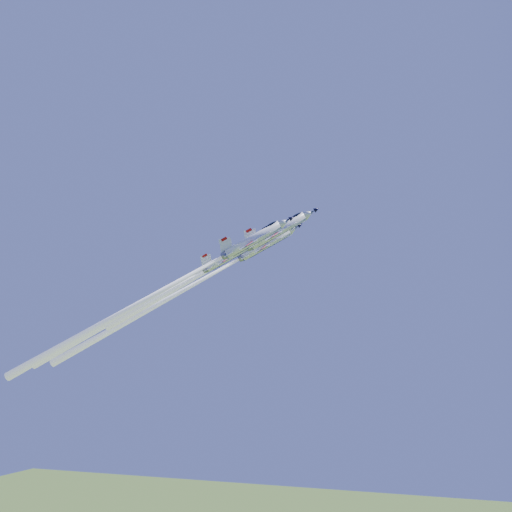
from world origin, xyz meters
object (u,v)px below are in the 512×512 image
(jet_left, at_px, (182,291))
(jet_slot, at_px, (153,298))
(jet_right, at_px, (156,294))
(jet_lead, at_px, (217,265))

(jet_left, distance_m, jet_slot, 8.69)
(jet_right, bearing_deg, jet_left, 168.28)
(jet_lead, relative_size, jet_slot, 0.94)
(jet_lead, relative_size, jet_left, 0.83)
(jet_right, bearing_deg, jet_slot, -166.61)
(jet_left, xyz_separation_m, jet_slot, (-2.40, -7.99, -2.43))
(jet_lead, relative_size, jet_right, 0.82)
(jet_left, bearing_deg, jet_slot, -36.02)
(jet_left, distance_m, jet_right, 15.13)
(jet_lead, bearing_deg, jet_slot, -97.72)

